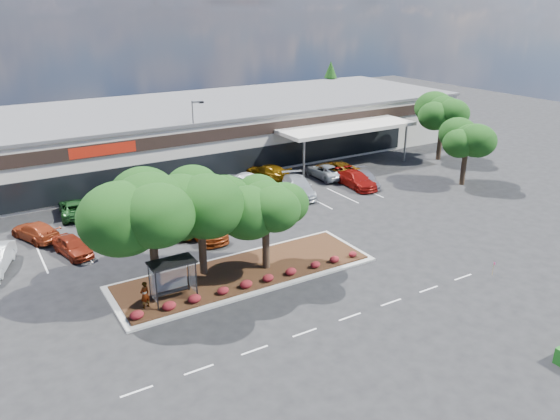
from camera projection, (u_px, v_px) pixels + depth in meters
ground at (302, 291)px, 34.95m from camera, size 160.00×160.00×0.00m
retail_store at (137, 138)px, 60.99m from camera, size 80.40×25.20×6.25m
landscape_island at (245, 272)px, 37.14m from camera, size 18.00×6.00×0.26m
lane_markings at (228, 236)px, 43.22m from camera, size 33.12×20.06×0.01m
shrub_row at (260, 280)px, 35.33m from camera, size 17.00×0.80×0.50m
bus_shelter at (171, 269)px, 32.87m from camera, size 2.75×1.55×2.59m
island_tree_west at (152, 233)px, 33.20m from camera, size 7.20×7.20×7.89m
island_tree_mid at (201, 222)px, 35.54m from camera, size 6.60×6.60×7.32m
island_tree_east at (266, 224)px, 36.42m from camera, size 5.80×5.80×6.50m
tree_east_near at (465, 153)px, 54.32m from camera, size 5.60×5.60×6.51m
tree_east_far at (441, 127)px, 62.93m from camera, size 6.40×6.40×7.62m
conifer_north_east at (330, 90)px, 84.94m from camera, size 3.96×3.96×9.00m
person_waiting at (145, 295)px, 32.33m from camera, size 0.73×0.60×1.71m
light_pole at (196, 148)px, 54.33m from camera, size 1.39×0.85×8.42m
survey_stake at (494, 267)px, 36.82m from camera, size 0.08×0.14×0.96m
car_1 at (73, 246)px, 39.77m from camera, size 2.58×4.42×1.41m
car_2 at (182, 225)px, 43.55m from camera, size 2.95×4.56×1.42m
car_3 at (204, 228)px, 42.76m from camera, size 2.42×5.53×1.58m
car_4 at (231, 207)px, 47.37m from camera, size 2.86×4.58×1.45m
car_6 at (298, 187)px, 52.11m from camera, size 4.11×6.27×1.69m
car_7 at (365, 179)px, 55.01m from camera, size 3.44×5.12×1.38m
car_8 at (356, 180)px, 54.41m from camera, size 2.55×5.46×1.54m
car_9 at (35, 231)px, 42.38m from camera, size 3.62×5.16×1.39m
car_10 at (74, 208)px, 47.10m from camera, size 2.86×5.23×1.39m
car_11 at (118, 196)px, 49.41m from camera, size 3.51×5.54×1.72m
car_12 at (178, 203)px, 48.45m from camera, size 3.84×5.31×1.34m
car_13 at (206, 182)px, 54.14m from camera, size 3.03×4.27×1.35m
car_14 at (240, 182)px, 53.29m from camera, size 3.86×5.52×1.72m
car_15 at (267, 172)px, 56.86m from camera, size 3.49×5.77×1.56m
car_16 at (325, 171)px, 57.34m from camera, size 2.45×5.22×1.44m
car_17 at (336, 169)px, 57.63m from camera, size 3.80×6.17×1.60m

